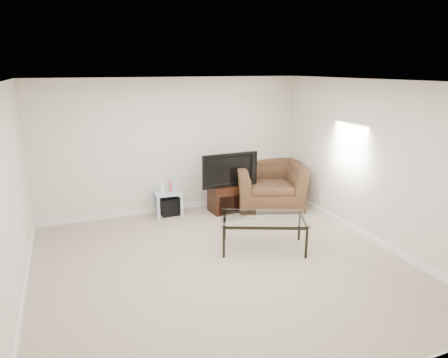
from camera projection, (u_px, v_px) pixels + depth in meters
name	position (u px, v px, depth m)	size (l,w,h in m)	color
floor	(223.00, 267.00, 5.53)	(5.00, 5.00, 0.00)	tan
ceiling	(223.00, 81.00, 4.85)	(5.00, 5.00, 0.00)	white
wall_back	(173.00, 146.00, 7.42)	(5.00, 0.02, 2.50)	silver
wall_left	(7.00, 204.00, 4.29)	(0.02, 5.00, 2.50)	silver
wall_right	(375.00, 163.00, 6.09)	(0.02, 5.00, 2.50)	silver
plate_back	(95.00, 152.00, 6.91)	(0.12, 0.02, 0.12)	white
plate_right_switch	(314.00, 145.00, 7.51)	(0.02, 0.09, 0.13)	white
plate_right_outlet	(320.00, 198.00, 7.50)	(0.02, 0.08, 0.12)	white
tv_stand	(227.00, 198.00, 7.61)	(0.64, 0.44, 0.53)	black
dvd_player	(228.00, 189.00, 7.53)	(0.32, 0.23, 0.05)	black
television	(228.00, 169.00, 7.43)	(1.02, 0.20, 0.63)	black
side_table	(168.00, 203.00, 7.43)	(0.48, 0.48, 0.46)	#ACC8D2
subwoofer	(169.00, 206.00, 7.48)	(0.34, 0.34, 0.34)	black
game_console	(161.00, 187.00, 7.29)	(0.05, 0.15, 0.21)	white
game_case	(170.00, 186.00, 7.35)	(0.05, 0.13, 0.18)	#CC4C4C
recliner	(269.00, 177.00, 7.85)	(1.32, 0.85, 1.15)	brown
coffee_table	(263.00, 233.00, 6.03)	(1.28, 0.72, 0.50)	black
remote	(254.00, 217.00, 5.94)	(0.20, 0.06, 0.02)	#B2B2B7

